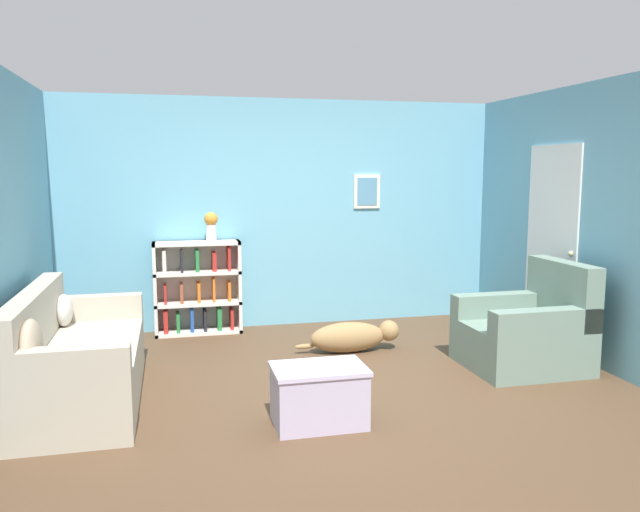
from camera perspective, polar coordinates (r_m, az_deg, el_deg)
ground_plane at (r=5.33m, az=1.03°, el=-11.84°), size 14.00×14.00×0.00m
wall_back at (r=7.23m, az=-3.42°, el=3.90°), size 5.60×0.13×2.60m
wall_right at (r=6.21m, az=24.45°, el=2.50°), size 0.16×5.00×2.60m
couch at (r=5.25m, az=-21.50°, el=-9.00°), size 0.84×1.91×0.88m
bookshelf at (r=7.03m, az=-11.14°, el=-3.00°), size 0.94×0.30×1.02m
recliner_chair at (r=6.05m, az=18.52°, el=-6.57°), size 1.00×0.90×0.97m
coffee_table at (r=4.51m, az=-0.10°, el=-12.47°), size 0.66×0.44×0.42m
dog at (r=6.25m, az=3.01°, el=-7.36°), size 1.07×0.27×0.30m
vase at (r=6.93m, az=-9.93°, el=2.82°), size 0.15×0.15×0.32m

